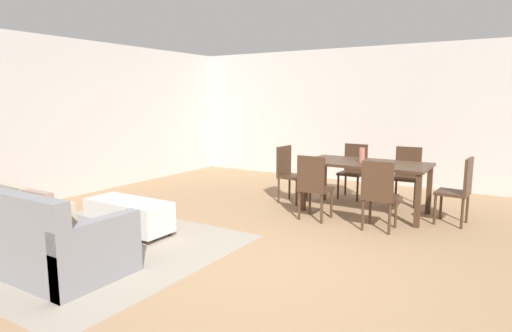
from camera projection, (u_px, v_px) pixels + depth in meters
name	position (u px, v px, depth m)	size (l,w,h in m)	color
ground_plane	(261.00, 268.00, 4.33)	(10.80, 10.80, 0.00)	#9E7A56
wall_back	(394.00, 116.00, 8.31)	(9.00, 0.12, 2.70)	beige
wall_left	(38.00, 120.00, 6.88)	(0.12, 11.00, 2.70)	beige
area_rug	(90.00, 247.00, 4.93)	(3.00, 2.80, 0.01)	gray
couch	(34.00, 238.00, 4.33)	(2.02, 0.91, 0.86)	gray
ottoman_table	(129.00, 215.00, 5.39)	(1.15, 0.48, 0.43)	silver
dining_table	(366.00, 168.00, 6.34)	(1.78, 0.93, 0.76)	#422B1C
dining_chair_near_left	(313.00, 184.00, 5.93)	(0.41, 0.41, 0.92)	#422B1C
dining_chair_near_right	(379.00, 192.00, 5.45)	(0.41, 0.41, 0.92)	#422B1C
dining_chair_far_left	(354.00, 168.00, 7.32)	(0.41, 0.41, 0.92)	#422B1C
dining_chair_far_right	(407.00, 172.00, 6.88)	(0.43, 0.43, 0.92)	#422B1C
dining_chair_head_east	(460.00, 187.00, 5.72)	(0.43, 0.43, 0.92)	#422B1C
dining_chair_head_west	(289.00, 171.00, 7.02)	(0.43, 0.43, 0.92)	#422B1C
vase_centerpiece	(362.00, 155.00, 6.32)	(0.09, 0.09, 0.21)	#B26659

